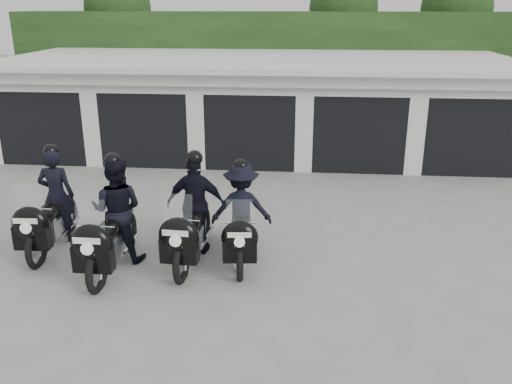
# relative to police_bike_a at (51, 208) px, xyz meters

# --- Properties ---
(ground) EXTENTS (80.00, 80.00, 0.00)m
(ground) POSITION_rel_police_bike_a_xyz_m (3.35, 0.10, -0.83)
(ground) COLOR #969691
(ground) RESTS_ON ground
(garage_block) EXTENTS (16.40, 6.80, 2.96)m
(garage_block) POSITION_rel_police_bike_a_xyz_m (3.35, 8.16, 0.59)
(garage_block) COLOR silver
(garage_block) RESTS_ON ground
(background_vegetation) EXTENTS (20.00, 3.90, 5.80)m
(background_vegetation) POSITION_rel_police_bike_a_xyz_m (3.72, 13.02, 1.94)
(background_vegetation) COLOR #193413
(background_vegetation) RESTS_ON ground
(police_bike_a) EXTENTS (0.78, 2.42, 2.10)m
(police_bike_a) POSITION_rel_police_bike_a_xyz_m (0.00, 0.00, 0.00)
(police_bike_a) COLOR black
(police_bike_a) RESTS_ON ground
(police_bike_b) EXTENTS (0.98, 2.48, 2.16)m
(police_bike_b) POSITION_rel_police_bike_a_xyz_m (1.49, -0.62, 0.08)
(police_bike_b) COLOR black
(police_bike_b) RESTS_ON ground
(police_bike_c) EXTENTS (1.19, 2.44, 2.13)m
(police_bike_c) POSITION_rel_police_bike_a_xyz_m (2.89, -0.16, 0.07)
(police_bike_c) COLOR black
(police_bike_c) RESTS_ON ground
(police_bike_d) EXTENTS (1.22, 2.24, 1.95)m
(police_bike_d) POSITION_rel_police_bike_a_xyz_m (3.77, -0.04, -0.00)
(police_bike_d) COLOR black
(police_bike_d) RESTS_ON ground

